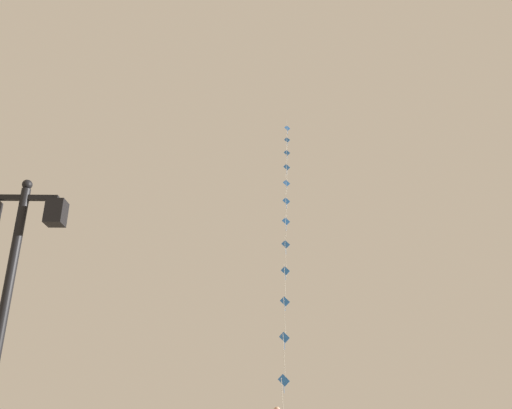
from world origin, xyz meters
TOP-DOWN VIEW (x-y plane):
  - twin_lantern_lamp_post at (-2.23, 6.48)m, footprint 1.34×0.28m
  - kite_train at (3.55, 25.61)m, footprint 2.16×15.75m

SIDE VIEW (x-z plane):
  - twin_lantern_lamp_post at x=-2.23m, z-range 0.97..6.09m
  - kite_train at x=3.55m, z-range 0.43..22.45m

